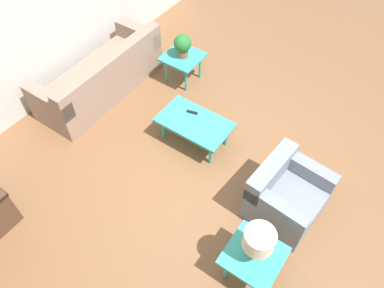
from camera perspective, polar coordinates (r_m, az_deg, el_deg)
name	(u,v)px	position (r m, az deg, el deg)	size (l,w,h in m)	color
ground_plane	(214,171)	(5.21, 3.38, -4.06)	(14.00, 14.00, 0.00)	brown
wall_right	(35,13)	(5.98, -22.80, 17.88)	(0.12, 7.20, 2.70)	silver
sofa	(102,77)	(6.23, -13.50, 9.85)	(0.84, 2.18, 0.82)	gray
armchair	(285,195)	(4.76, 14.00, -7.55)	(0.86, 0.93, 0.75)	slate
coffee_table	(195,124)	(5.26, 0.39, 3.09)	(1.02, 0.61, 0.41)	teal
side_table_plant	(183,59)	(6.23, -1.40, 12.80)	(0.59, 0.59, 0.48)	teal
side_table_lamp	(253,257)	(4.19, 9.34, -16.68)	(0.59, 0.59, 0.48)	teal
potted_plant	(183,45)	(6.06, -1.45, 14.89)	(0.28, 0.28, 0.38)	brown
table_lamp	(259,241)	(3.82, 10.14, -14.30)	(0.32, 0.32, 0.49)	#997F4C
remote_control	(192,112)	(5.34, 0.02, 4.86)	(0.16, 0.08, 0.02)	black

